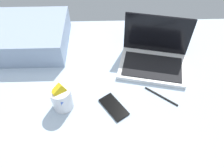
% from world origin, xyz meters
% --- Properties ---
extents(bed_mattress, '(1.80, 1.40, 0.18)m').
position_xyz_m(bed_mattress, '(0.00, 0.00, 0.09)').
color(bed_mattress, silver).
rests_on(bed_mattress, ground).
extents(laptop, '(0.37, 0.30, 0.23)m').
position_xyz_m(laptop, '(0.37, 0.32, 0.22)').
color(laptop, silver).
rests_on(laptop, bed_mattress).
extents(snack_cup, '(0.09, 0.09, 0.14)m').
position_xyz_m(snack_cup, '(-0.06, 0.06, 0.24)').
color(snack_cup, silver).
rests_on(snack_cup, bed_mattress).
extents(cell_phone, '(0.14, 0.15, 0.01)m').
position_xyz_m(cell_phone, '(0.16, 0.05, 0.18)').
color(cell_phone, black).
rests_on(cell_phone, bed_mattress).
extents(pillow, '(0.52, 0.36, 0.13)m').
position_xyz_m(pillow, '(-0.35, 0.48, 0.24)').
color(pillow, '#8C9EB7').
rests_on(pillow, bed_mattress).
extents(charger_cable, '(0.14, 0.11, 0.01)m').
position_xyz_m(charger_cable, '(0.37, 0.10, 0.18)').
color(charger_cable, black).
rests_on(charger_cable, bed_mattress).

